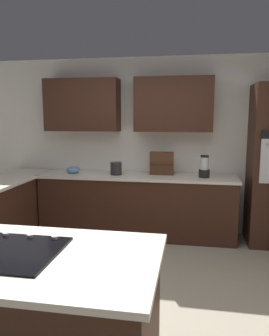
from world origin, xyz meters
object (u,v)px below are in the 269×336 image
at_px(spice_rack, 162,163).
at_px(kettle, 116,168).
at_px(mixing_bowl, 73,170).
at_px(blender, 204,168).

height_order(spice_rack, kettle, spice_rack).
distance_m(mixing_bowl, spice_rack, 1.31).
relative_size(blender, spice_rack, 0.91).
height_order(blender, spice_rack, spice_rack).
bearing_deg(mixing_bowl, spice_rack, -175.05).
xyz_separation_m(blender, spice_rack, (0.60, -0.11, 0.03)).
relative_size(mixing_bowl, spice_rack, 0.59).
bearing_deg(kettle, blender, 180.00).
xyz_separation_m(mixing_bowl, kettle, (-0.65, 0.00, 0.04)).
bearing_deg(spice_rack, mixing_bowl, 4.95).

